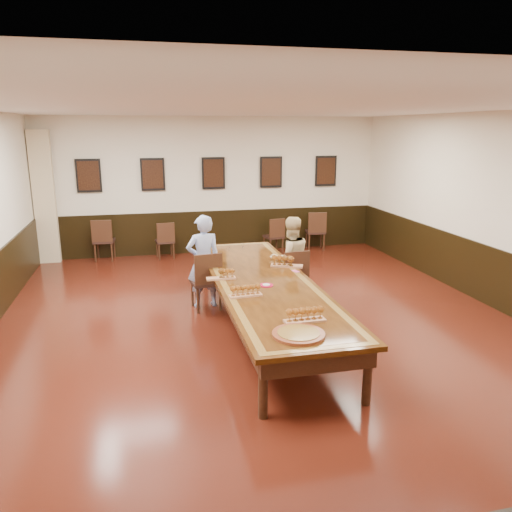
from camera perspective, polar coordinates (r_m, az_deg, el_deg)
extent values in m
cube|color=black|center=(7.60, 0.86, -8.32)|extent=(8.00, 10.00, 0.02)
cube|color=white|center=(7.01, 0.96, 16.74)|extent=(8.00, 10.00, 0.02)
cube|color=beige|center=(12.00, -4.91, 8.01)|extent=(8.00, 0.02, 3.20)
cube|color=beige|center=(8.97, 26.70, 4.38)|extent=(0.02, 10.00, 3.20)
imported|color=#4D6DC1|center=(8.31, -6.01, -0.62)|extent=(0.62, 0.45, 1.56)
imported|color=#D8BF87|center=(8.58, 3.95, -0.37)|extent=(0.78, 0.63, 1.48)
cube|color=#EA4E96|center=(7.82, 4.54, -1.75)|extent=(0.10, 0.15, 0.01)
cube|color=#CBB78B|center=(11.89, -23.04, 6.14)|extent=(0.45, 0.18, 2.90)
cube|color=black|center=(12.14, -4.78, 2.83)|extent=(7.98, 0.04, 1.00)
cube|color=black|center=(9.18, 25.79, -2.39)|extent=(0.04, 9.98, 1.00)
cube|color=black|center=(7.34, 0.88, -3.06)|extent=(1.40, 5.00, 0.06)
cube|color=olive|center=(7.34, 0.88, -2.82)|extent=(1.28, 4.88, 0.00)
cube|color=black|center=(7.33, 0.88, -2.81)|extent=(1.10, 4.70, 0.00)
cube|color=black|center=(7.39, 0.88, -4.17)|extent=(1.25, 4.85, 0.18)
cylinder|color=black|center=(5.29, 0.79, -14.79)|extent=(0.10, 0.10, 0.69)
cylinder|color=black|center=(5.64, 12.62, -13.16)|extent=(0.10, 0.10, 0.69)
cylinder|color=black|center=(9.54, -5.87, -1.36)|extent=(0.10, 0.10, 0.69)
cylinder|color=black|center=(9.75, 0.91, -0.95)|extent=(0.10, 0.10, 0.69)
cube|color=black|center=(11.84, -18.58, 8.70)|extent=(0.54, 0.03, 0.74)
cube|color=black|center=(11.82, -18.59, 8.69)|extent=(0.46, 0.01, 0.64)
cube|color=black|center=(11.79, -11.72, 9.12)|extent=(0.54, 0.03, 0.74)
cube|color=black|center=(11.77, -11.72, 9.11)|extent=(0.46, 0.01, 0.64)
cube|color=black|center=(11.90, -4.89, 9.41)|extent=(0.54, 0.03, 0.74)
cube|color=black|center=(11.89, -4.88, 9.41)|extent=(0.46, 0.01, 0.64)
cube|color=black|center=(12.18, 1.73, 9.57)|extent=(0.54, 0.03, 0.74)
cube|color=black|center=(12.17, 1.75, 9.56)|extent=(0.46, 0.01, 0.64)
cube|color=black|center=(12.61, 7.98, 9.60)|extent=(0.54, 0.03, 0.74)
cube|color=black|center=(12.59, 8.01, 9.60)|extent=(0.46, 0.01, 0.64)
cube|color=#A46944|center=(7.42, -4.02, -2.57)|extent=(0.44, 0.15, 0.03)
cube|color=#A46944|center=(8.07, 3.53, -1.13)|extent=(0.53, 0.34, 0.03)
cube|color=#A46944|center=(6.65, -1.21, -4.54)|extent=(0.45, 0.17, 0.03)
cube|color=#A46944|center=(5.83, 5.59, -7.39)|extent=(0.49, 0.17, 0.03)
cylinder|color=#BC0C33|center=(7.09, 1.18, -3.38)|extent=(0.19, 0.19, 0.02)
cylinder|color=silver|center=(7.08, 1.18, -3.28)|extent=(0.11, 0.11, 0.01)
cylinder|color=#5B2312|center=(5.45, 4.88, -8.92)|extent=(0.65, 0.65, 0.04)
cylinder|color=olive|center=(5.45, 4.88, -8.70)|extent=(0.52, 0.52, 0.01)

